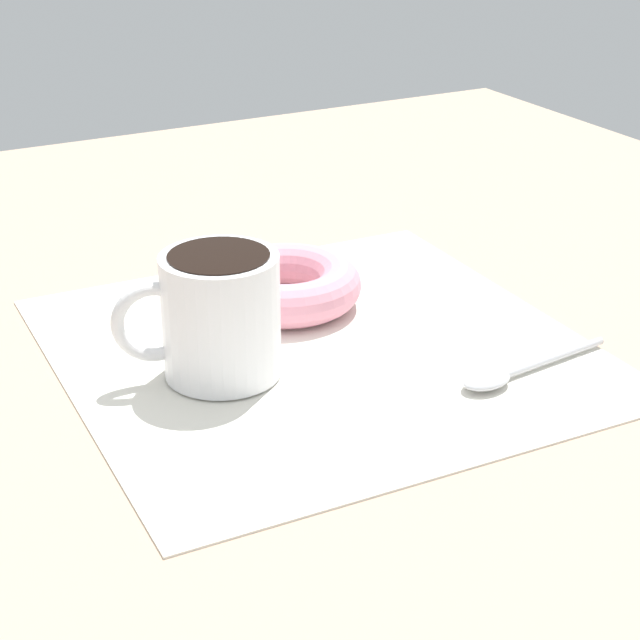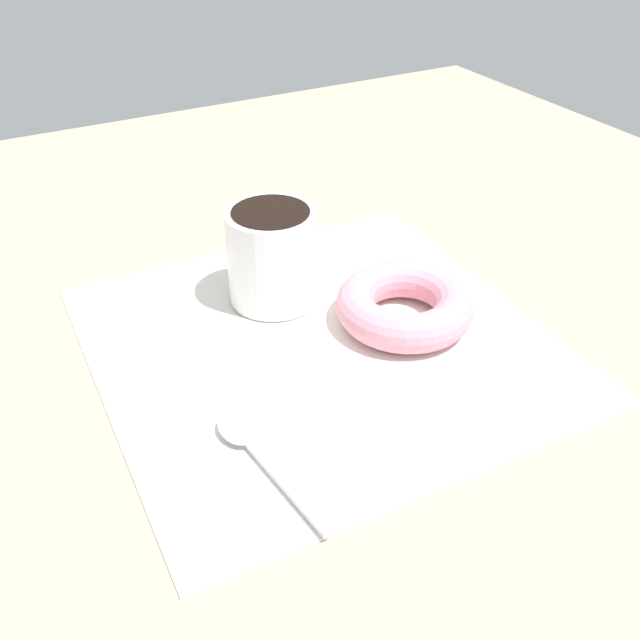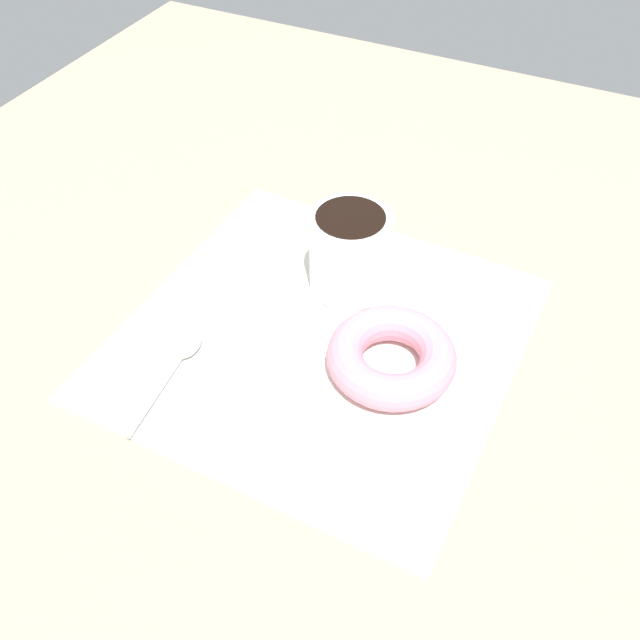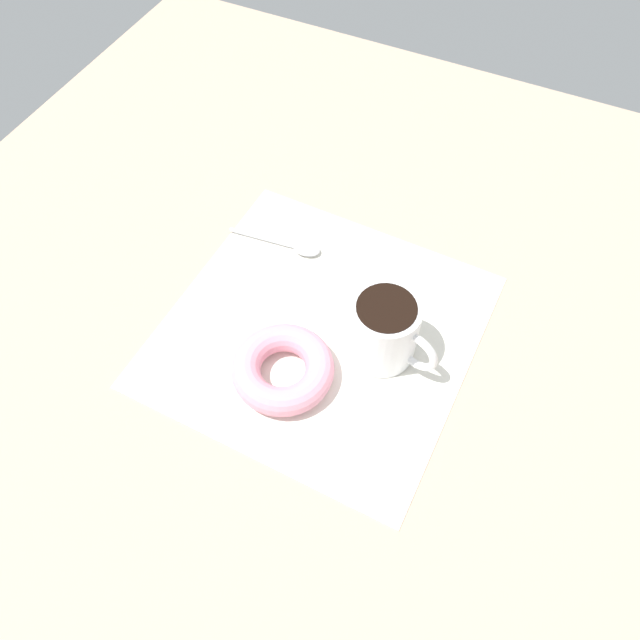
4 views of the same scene
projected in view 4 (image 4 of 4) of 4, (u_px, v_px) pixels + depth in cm
name	position (u px, v px, depth cm)	size (l,w,h in cm)	color
ground_plane	(326.00, 346.00, 75.42)	(120.00, 120.00, 2.00)	tan
napkin	(320.00, 330.00, 75.35)	(35.58, 35.58, 0.30)	white
coffee_cup	(385.00, 330.00, 69.92)	(11.04, 7.86, 8.55)	white
donut	(283.00, 369.00, 70.27)	(11.66, 11.66, 3.30)	pink
spoon	(294.00, 246.00, 82.12)	(12.80, 2.86, 0.90)	silver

